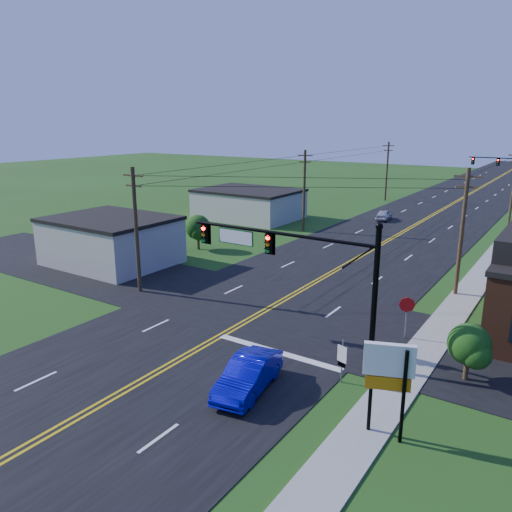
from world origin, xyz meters
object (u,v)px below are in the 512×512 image
Objects in this scene: signal_mast_main at (294,264)px; blue_car at (248,375)px; signal_mast_far at (503,167)px; stop_sign at (407,309)px; route_sign at (342,358)px.

blue_car is at bearing -83.81° from signal_mast_main.
signal_mast_far reaches higher than blue_car.
signal_mast_main is at bearing 86.32° from blue_car.
signal_mast_far is 4.36× the size of stop_sign.
stop_sign reaches higher than blue_car.
signal_mast_far is (0.10, 72.00, -0.20)m from signal_mast_main.
route_sign is 6.63m from stop_sign.
signal_mast_main is 5.20× the size of route_sign.
route_sign is at bearing -87.15° from signal_mast_far.
blue_car is (0.55, -5.07, -3.97)m from signal_mast_main.
signal_mast_main is 5.53m from route_sign.
signal_mast_main is 72.00m from signal_mast_far.
route_sign is 0.86× the size of stop_sign.
route_sign is (3.79, -2.02, -3.48)m from signal_mast_main.
route_sign is at bearing -28.06° from signal_mast_main.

